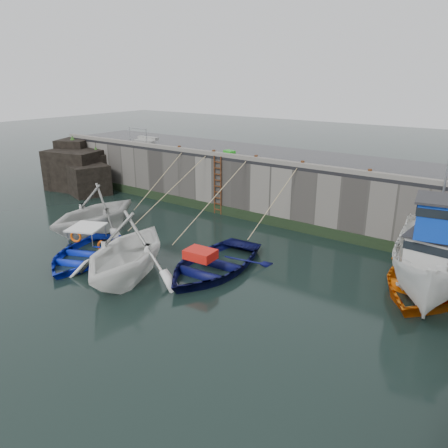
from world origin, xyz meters
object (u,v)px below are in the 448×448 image
Objects in this scene: boat_near_white at (96,232)px; bollard_b at (214,152)px; ladder at (218,186)px; boat_near_blue at (83,259)px; bollard_c at (256,158)px; fish_crate at (229,153)px; boat_near_navy at (212,270)px; boat_far_white at (432,262)px; bollard_d at (303,164)px; boat_far_orange at (431,277)px; bollard_a at (179,148)px; bollard_e at (370,172)px; boat_near_blacktrim at (128,277)px.

boat_near_white is 7.49m from bollard_b.
boat_near_blue is at bearing -95.38° from ladder.
bollard_c is (2.70, 0.00, 0.00)m from bollard_b.
fish_crate is 1.87m from bollard_c.
boat_near_blue is (-0.78, -8.29, -1.59)m from ladder.
boat_near_white is at bearing 175.06° from boat_near_navy.
boat_far_white is 7.73m from bollard_d.
boat_far_orange reaches higher than boat_near_blue.
bollard_b is (2.48, 6.24, 3.30)m from boat_near_white.
ladder is 5.11m from bollard_d.
boat_near_blue is at bearing -109.06° from bollard_c.
boat_far_white reaches higher than bollard_a.
ladder is 0.70× the size of boat_near_blue.
bollard_c is at bearing 46.41° from boat_near_blue.
fish_crate reaches higher than boat_near_navy.
bollard_c is 5.80m from bollard_e.
ladder is 6.81m from boat_near_white.
boat_near_white is 1.11× the size of boat_near_blue.
bollard_a is at bearing 134.67° from boat_near_navy.
bollard_d is (-6.71, 3.14, 2.20)m from boat_far_white.
boat_far_white is 1.08× the size of boat_far_orange.
bollard_b is at bearing 122.71° from boat_near_navy.
fish_crate is (-3.92, 6.59, 3.31)m from boat_near_navy.
boat_far_white is 11.17× the size of fish_crate.
boat_near_navy is 18.82× the size of bollard_d.
ladder reaches higher than boat_near_white.
boat_near_blue is at bearing -75.57° from bollard_a.
boat_far_orange is 15.05m from bollard_a.
ladder is 1.85m from fish_crate.
fish_crate is at bearing 58.26° from boat_near_blue.
boat_near_blue is 0.85× the size of boat_near_blacktrim.
fish_crate is at bearing 17.62° from bollard_b.
boat_near_blacktrim is 0.75× the size of boat_far_white.
bollard_a is 1.00× the size of bollard_d.
bollard_d is at bearing 0.00° from bollard_a.
ladder is 2.81m from bollard_c.
boat_near_blue is 10.79m from bollard_d.
boat_near_white is at bearing -150.37° from bollard_e.
bollard_c is (-2.07, 6.32, 3.30)m from boat_near_navy.
bollard_c is (2.98, 8.63, 3.30)m from boat_near_blue.
bollard_d is (5.58, 8.63, 3.30)m from boat_near_blue.
boat_near_blacktrim is at bearing -107.60° from bollard_d.
boat_near_white is at bearing -99.81° from fish_crate.
ladder is 3.47m from bollard_a.
bollard_b is at bearing 84.22° from boat_near_blacktrim.
boat_far_orange reaches higher than bollard_a.
boat_near_white is at bearing -162.76° from boat_far_orange.
bollard_a is (-14.50, 2.84, 2.88)m from boat_far_orange.
fish_crate reaches higher than boat_near_blue.
boat_far_orange is at bearing 9.75° from boat_near_blacktrim.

